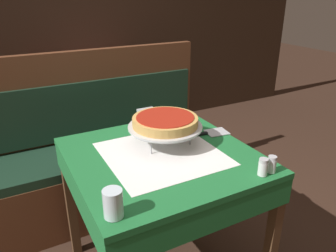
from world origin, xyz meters
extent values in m
cube|color=#1E6B33|center=(0.00, 0.00, 0.75)|extent=(0.86, 0.86, 0.03)
cube|color=white|center=(0.00, 0.00, 0.76)|extent=(0.53, 0.53, 0.00)
cube|color=#1E6B33|center=(0.00, 0.00, 0.67)|extent=(0.85, 0.85, 0.13)
cube|color=#4C331E|center=(0.39, -0.39, 0.37)|extent=(0.05, 0.05, 0.73)
cube|color=#4C331E|center=(-0.39, 0.39, 0.37)|extent=(0.05, 0.05, 0.73)
cube|color=#4C331E|center=(0.39, 0.39, 0.37)|extent=(0.05, 0.05, 0.73)
cube|color=red|center=(0.26, 1.72, 0.74)|extent=(0.63, 0.63, 0.03)
cube|color=white|center=(0.26, 1.72, 0.75)|extent=(0.39, 0.39, 0.00)
cube|color=red|center=(0.26, 1.72, 0.64)|extent=(0.63, 0.63, 0.17)
cube|color=#4C331E|center=(-0.02, 1.44, 0.36)|extent=(0.05, 0.05, 0.72)
cube|color=#4C331E|center=(0.54, 1.44, 0.36)|extent=(0.05, 0.05, 0.72)
cube|color=#4C331E|center=(-0.02, 2.00, 0.36)|extent=(0.05, 0.05, 0.72)
cube|color=#4C331E|center=(0.54, 2.00, 0.36)|extent=(0.05, 0.05, 0.72)
cube|color=brown|center=(-0.06, 0.75, 0.22)|extent=(1.60, 0.50, 0.43)
cube|color=#193323|center=(-0.06, 0.75, 0.46)|extent=(1.56, 0.49, 0.06)
cube|color=brown|center=(-0.06, 0.97, 0.80)|extent=(1.60, 0.06, 0.63)
cube|color=#193323|center=(-0.06, 0.93, 0.71)|extent=(1.53, 0.02, 0.40)
cube|color=black|center=(0.00, 2.18, 1.20)|extent=(6.00, 0.04, 2.40)
cylinder|color=#ADADB2|center=(0.06, 0.21, 0.81)|extent=(0.01, 0.01, 0.09)
cylinder|color=#ADADB2|center=(-0.05, 0.02, 0.81)|extent=(0.01, 0.01, 0.09)
cylinder|color=#ADADB2|center=(0.17, 0.02, 0.81)|extent=(0.01, 0.01, 0.09)
cylinder|color=#ADADB2|center=(0.06, 0.09, 0.85)|extent=(0.25, 0.25, 0.01)
cylinder|color=silver|center=(0.06, 0.09, 0.85)|extent=(0.36, 0.36, 0.01)
cylinder|color=silver|center=(0.06, 0.09, 0.86)|extent=(0.37, 0.37, 0.01)
cylinder|color=tan|center=(0.06, 0.09, 0.89)|extent=(0.33, 0.33, 0.04)
cylinder|color=#A82314|center=(0.06, 0.09, 0.91)|extent=(0.29, 0.29, 0.01)
cube|color=#BCBCC1|center=(0.38, 0.08, 0.77)|extent=(0.13, 0.11, 0.00)
cube|color=black|center=(0.24, 0.10, 0.77)|extent=(0.18, 0.04, 0.01)
cylinder|color=silver|center=(-0.36, -0.34, 0.82)|extent=(0.07, 0.07, 0.11)
cylinder|color=silver|center=(0.29, -0.38, 0.79)|extent=(0.04, 0.04, 0.06)
cylinder|color=#B7B7BC|center=(0.29, -0.38, 0.83)|extent=(0.04, 0.04, 0.02)
cylinder|color=silver|center=(0.34, -0.38, 0.79)|extent=(0.04, 0.04, 0.06)
cylinder|color=#B7B7BC|center=(0.34, -0.38, 0.83)|extent=(0.04, 0.04, 0.02)
cube|color=#B2B2B7|center=(0.09, 0.38, 0.81)|extent=(0.10, 0.05, 0.09)
cube|color=black|center=(0.29, 1.75, 0.77)|extent=(0.15, 0.15, 0.03)
cylinder|color=black|center=(0.29, 1.75, 0.85)|extent=(0.01, 0.01, 0.13)
cylinder|color=white|center=(0.29, 1.80, 0.83)|extent=(0.04, 0.04, 0.10)
cylinder|color=gold|center=(0.24, 1.72, 0.83)|extent=(0.04, 0.04, 0.10)
cylinder|color=#99194C|center=(0.33, 1.72, 0.83)|extent=(0.04, 0.04, 0.10)
camera|label=1|loc=(-0.63, -1.25, 1.50)|focal=35.00mm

